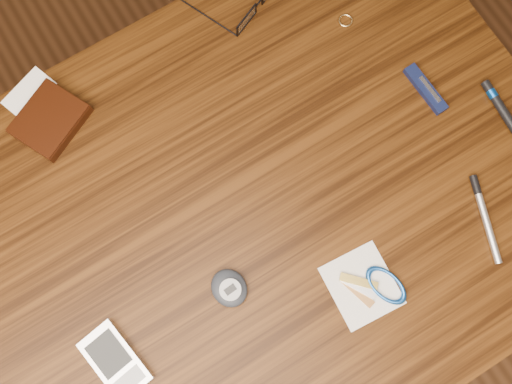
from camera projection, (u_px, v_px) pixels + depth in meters
ground at (243, 271)px, 1.54m from camera, size 3.80×3.80×0.00m
desk at (233, 236)px, 0.91m from camera, size 1.00×0.70×0.75m
wallet_and_card at (49, 119)px, 0.83m from camera, size 0.12×0.15×0.02m
eyeglasses at (255, 2)px, 0.88m from camera, size 0.16×0.16×0.03m
gold_ring at (345, 21)px, 0.88m from camera, size 0.02×0.02×0.00m
pda_phone at (115, 361)px, 0.76m from camera, size 0.07×0.11×0.02m
pedometer at (229, 288)px, 0.78m from camera, size 0.05×0.06×0.02m
notepad_keys at (375, 286)px, 0.79m from camera, size 0.11×0.10×0.01m
pocket_knife at (426, 89)px, 0.85m from camera, size 0.02×0.09×0.01m
silver_pen at (484, 212)px, 0.81m from camera, size 0.05×0.12×0.01m
black_blue_pen at (501, 107)px, 0.84m from camera, size 0.02×0.10×0.01m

